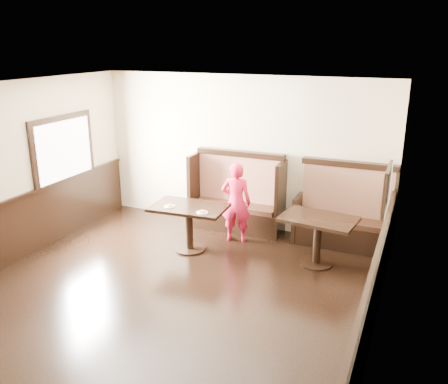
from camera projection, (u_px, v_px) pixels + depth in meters
The scene contains 9 objects.
ground at pixel (142, 317), 6.04m from camera, with size 7.00×7.00×0.00m, color black.
room_shell at pixel (132, 256), 6.19m from camera, with size 7.00×7.00×7.00m.
booth_main at pixel (237, 201), 8.76m from camera, with size 1.75×0.72×1.45m.
booth_neighbor at pixel (344, 218), 8.05m from camera, with size 1.65×0.72×1.45m.
table_main at pixel (189, 216), 7.81m from camera, with size 1.26×0.84×0.78m.
table_neighbor at pixel (318, 230), 7.30m from camera, with size 1.21×0.87×0.78m.
child at pixel (236, 202), 8.14m from camera, with size 0.52×0.34×1.42m, color red.
pizza_plate_left at pixel (170, 206), 7.72m from camera, with size 0.18×0.18×0.03m.
pizza_plate_right at pixel (202, 212), 7.44m from camera, with size 0.19×0.19×0.03m.
Camera 1 is at (3.03, -4.43, 3.36)m, focal length 38.00 mm.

